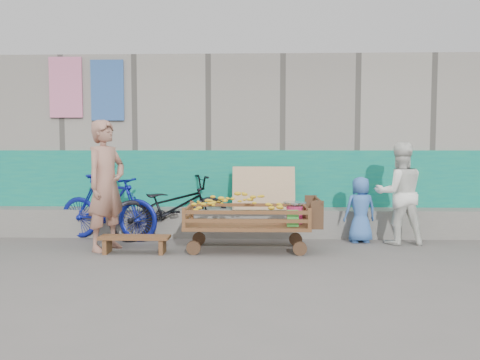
{
  "coord_description": "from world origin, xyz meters",
  "views": [
    {
      "loc": [
        0.14,
        -5.23,
        1.45
      ],
      "look_at": [
        -0.05,
        1.2,
        1.0
      ],
      "focal_mm": 35.0,
      "sensor_mm": 36.0,
      "label": 1
    }
  ],
  "objects_px": {
    "banana_cart": "(245,212)",
    "bench": "(135,241)",
    "woman": "(399,193)",
    "child": "(360,210)",
    "bicycle_dark": "(171,208)",
    "bicycle_blue": "(108,207)",
    "vendor_man": "(106,185)"
  },
  "relations": [
    {
      "from": "banana_cart",
      "to": "bench",
      "type": "bearing_deg",
      "value": -170.94
    },
    {
      "from": "woman",
      "to": "child",
      "type": "height_order",
      "value": "woman"
    },
    {
      "from": "banana_cart",
      "to": "woman",
      "type": "relative_size",
      "value": 1.23
    },
    {
      "from": "bench",
      "to": "child",
      "type": "bearing_deg",
      "value": 14.36
    },
    {
      "from": "child",
      "to": "bench",
      "type": "bearing_deg",
      "value": 4.54
    },
    {
      "from": "bench",
      "to": "bicycle_dark",
      "type": "distance_m",
      "value": 1.1
    },
    {
      "from": "bench",
      "to": "bicycle_blue",
      "type": "relative_size",
      "value": 0.56
    },
    {
      "from": "child",
      "to": "bicycle_blue",
      "type": "bearing_deg",
      "value": -10.97
    },
    {
      "from": "bench",
      "to": "bicycle_dark",
      "type": "bearing_deg",
      "value": 71.96
    },
    {
      "from": "vendor_man",
      "to": "woman",
      "type": "xyz_separation_m",
      "value": [
        4.26,
        0.54,
        -0.15
      ]
    },
    {
      "from": "bench",
      "to": "woman",
      "type": "height_order",
      "value": "woman"
    },
    {
      "from": "banana_cart",
      "to": "vendor_man",
      "type": "relative_size",
      "value": 1.03
    },
    {
      "from": "woman",
      "to": "child",
      "type": "xyz_separation_m",
      "value": [
        -0.56,
        0.09,
        -0.26
      ]
    },
    {
      "from": "bench",
      "to": "vendor_man",
      "type": "bearing_deg",
      "value": 154.9
    },
    {
      "from": "banana_cart",
      "to": "child",
      "type": "height_order",
      "value": "child"
    },
    {
      "from": "child",
      "to": "bicycle_blue",
      "type": "distance_m",
      "value": 3.91
    },
    {
      "from": "bench",
      "to": "vendor_man",
      "type": "distance_m",
      "value": 0.89
    },
    {
      "from": "bicycle_dark",
      "to": "bicycle_blue",
      "type": "height_order",
      "value": "bicycle_blue"
    },
    {
      "from": "vendor_man",
      "to": "bicycle_dark",
      "type": "height_order",
      "value": "vendor_man"
    },
    {
      "from": "bench",
      "to": "child",
      "type": "xyz_separation_m",
      "value": [
        3.26,
        0.83,
        0.33
      ]
    },
    {
      "from": "banana_cart",
      "to": "bicycle_dark",
      "type": "relative_size",
      "value": 0.98
    },
    {
      "from": "child",
      "to": "bicycle_dark",
      "type": "height_order",
      "value": "child"
    },
    {
      "from": "banana_cart",
      "to": "bicycle_dark",
      "type": "xyz_separation_m",
      "value": [
        -1.18,
        0.76,
        -0.04
      ]
    },
    {
      "from": "woman",
      "to": "bicycle_blue",
      "type": "distance_m",
      "value": 4.48
    },
    {
      "from": "woman",
      "to": "bicycle_dark",
      "type": "relative_size",
      "value": 0.8
    },
    {
      "from": "bench",
      "to": "woman",
      "type": "relative_size",
      "value": 0.63
    },
    {
      "from": "vendor_man",
      "to": "woman",
      "type": "bearing_deg",
      "value": -55.67
    },
    {
      "from": "vendor_man",
      "to": "bicycle_blue",
      "type": "xyz_separation_m",
      "value": [
        -0.2,
        0.7,
        -0.4
      ]
    },
    {
      "from": "vendor_man",
      "to": "woman",
      "type": "height_order",
      "value": "vendor_man"
    },
    {
      "from": "bench",
      "to": "bicycle_blue",
      "type": "height_order",
      "value": "bicycle_blue"
    },
    {
      "from": "bench",
      "to": "bicycle_dark",
      "type": "relative_size",
      "value": 0.5
    },
    {
      "from": "banana_cart",
      "to": "bicycle_blue",
      "type": "relative_size",
      "value": 1.1
    }
  ]
}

